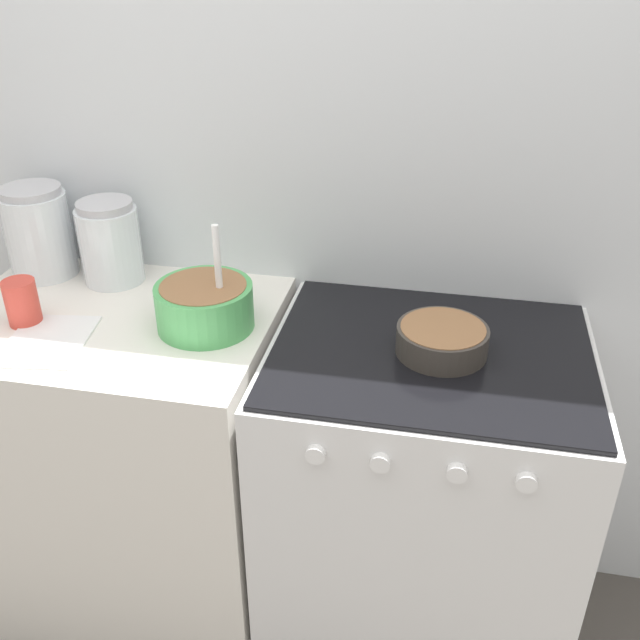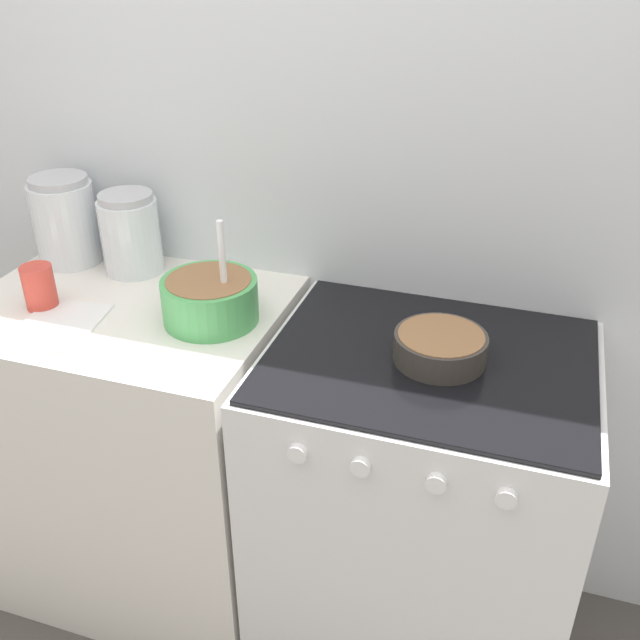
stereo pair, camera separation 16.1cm
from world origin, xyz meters
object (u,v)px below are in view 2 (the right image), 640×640
object	(u,v)px
baking_pan	(440,347)
storage_jar_left	(66,226)
stove	(416,511)
storage_jar_middle	(131,238)
mixing_bowl	(210,297)
tin_can	(39,287)

from	to	relation	value
baking_pan	storage_jar_left	xyz separation A→B (m)	(-1.08, 0.20, 0.07)
stove	storage_jar_middle	distance (m)	1.04
mixing_bowl	baking_pan	distance (m)	0.55
mixing_bowl	baking_pan	bearing A→B (deg)	-0.85
storage_jar_middle	tin_can	xyz separation A→B (m)	(-0.11, -0.26, -0.04)
stove	tin_can	bearing A→B (deg)	-176.05
stove	mixing_bowl	world-z (taller)	mixing_bowl
baking_pan	storage_jar_middle	xyz separation A→B (m)	(-0.87, 0.20, 0.06)
mixing_bowl	stove	bearing A→B (deg)	-0.34
mixing_bowl	baking_pan	size ratio (longest dim) A/B	1.28
stove	baking_pan	world-z (taller)	baking_pan
storage_jar_left	mixing_bowl	bearing A→B (deg)	-19.91
tin_can	storage_jar_middle	bearing A→B (deg)	67.71
storage_jar_middle	tin_can	size ratio (longest dim) A/B	1.98
mixing_bowl	storage_jar_left	world-z (taller)	mixing_bowl
storage_jar_left	storage_jar_middle	bearing A→B (deg)	0.00
stove	baking_pan	size ratio (longest dim) A/B	4.55
storage_jar_left	tin_can	size ratio (longest dim) A/B	2.21
stove	mixing_bowl	size ratio (longest dim) A/B	3.55
stove	tin_can	distance (m)	1.09
mixing_bowl	storage_jar_left	size ratio (longest dim) A/B	1.07
storage_jar_left	tin_can	xyz separation A→B (m)	(0.10, -0.26, -0.05)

